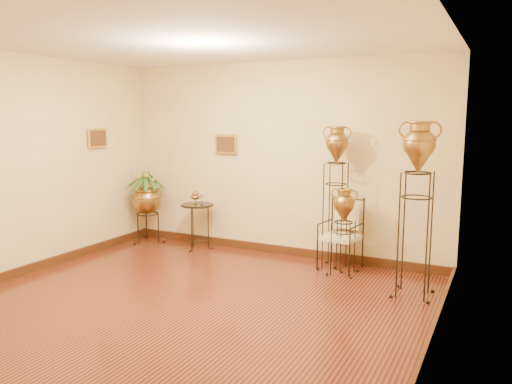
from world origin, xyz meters
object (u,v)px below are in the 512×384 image
at_px(amphora_tall, 336,196).
at_px(amphora_mid, 416,208).
at_px(side_table, 198,226).
at_px(armchair, 340,234).
at_px(planter_urn, 147,196).

relative_size(amphora_tall, amphora_mid, 0.96).
bearing_deg(side_table, armchair, -0.02).
distance_m(amphora_tall, side_table, 2.26).
bearing_deg(amphora_tall, side_table, 179.98).
relative_size(amphora_tall, planter_urn, 1.42).
distance_m(amphora_mid, armchair, 1.31).
bearing_deg(armchair, amphora_mid, -21.83).
bearing_deg(side_table, planter_urn, -179.95).
bearing_deg(side_table, amphora_mid, -10.16).
relative_size(amphora_mid, planter_urn, 1.48).
distance_m(planter_urn, side_table, 1.04).
bearing_deg(amphora_mid, armchair, 150.41).
bearing_deg(armchair, side_table, -172.26).
bearing_deg(side_table, amphora_tall, -0.02).
bearing_deg(amphora_tall, planter_urn, 180.00).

